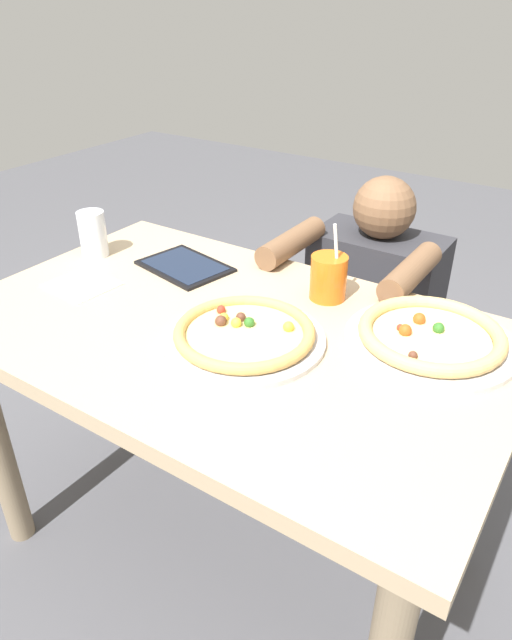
# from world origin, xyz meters

# --- Properties ---
(ground_plane) EXTENTS (8.00, 8.00, 0.00)m
(ground_plane) POSITION_xyz_m (0.00, 0.00, 0.00)
(ground_plane) COLOR #4C4C51
(dining_table) EXTENTS (1.27, 0.78, 0.75)m
(dining_table) POSITION_xyz_m (0.00, 0.00, 0.63)
(dining_table) COLOR tan
(dining_table) RESTS_ON ground
(pizza_near) EXTENTS (0.35, 0.35, 0.04)m
(pizza_near) POSITION_xyz_m (0.07, -0.03, 0.77)
(pizza_near) COLOR #B7B7BC
(pizza_near) RESTS_ON dining_table
(pizza_far) EXTENTS (0.37, 0.37, 0.04)m
(pizza_far) POSITION_xyz_m (0.41, 0.18, 0.77)
(pizza_far) COLOR #B7B7BC
(pizza_far) RESTS_ON dining_table
(drink_cup_colored) EXTENTS (0.09, 0.09, 0.20)m
(drink_cup_colored) POSITION_xyz_m (0.12, 0.25, 0.81)
(drink_cup_colored) COLOR orange
(drink_cup_colored) RESTS_ON dining_table
(water_cup_clear) EXTENTS (0.08, 0.08, 0.13)m
(water_cup_clear) POSITION_xyz_m (-0.55, 0.11, 0.82)
(water_cup_clear) COLOR silver
(water_cup_clear) RESTS_ON dining_table
(paper_napkin) EXTENTS (0.17, 0.16, 0.00)m
(paper_napkin) POSITION_xyz_m (-0.43, -0.04, 0.75)
(paper_napkin) COLOR white
(paper_napkin) RESTS_ON dining_table
(tablet) EXTENTS (0.27, 0.22, 0.01)m
(tablet) POSITION_xyz_m (-0.28, 0.19, 0.75)
(tablet) COLOR black
(tablet) RESTS_ON dining_table
(diner_seated) EXTENTS (0.42, 0.53, 0.95)m
(diner_seated) POSITION_xyz_m (0.09, 0.65, 0.42)
(diner_seated) COLOR #333847
(diner_seated) RESTS_ON ground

